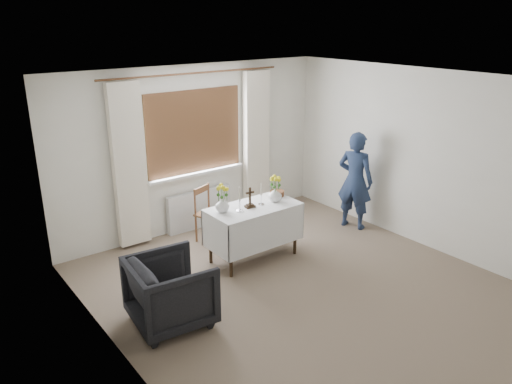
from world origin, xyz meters
TOP-DOWN VIEW (x-y plane):
  - ground at (0.00, 0.00)m, footprint 5.00×5.00m
  - altar_table at (0.02, 1.05)m, footprint 1.24×0.64m
  - wooden_chair at (-0.12, 1.89)m, footprint 0.49×0.49m
  - armchair at (-1.59, 0.37)m, footprint 0.91×0.89m
  - person at (1.92, 0.98)m, footprint 0.53×0.65m
  - radiator at (0.00, 2.42)m, footprint 1.10×0.10m
  - wooden_cross at (-0.04, 1.05)m, footprint 0.14×0.11m
  - candlestick_left at (-0.22, 1.02)m, footprint 0.11×0.11m
  - candlestick_right at (0.14, 1.03)m, footprint 0.09×0.09m
  - flower_vase_left at (-0.41, 1.14)m, footprint 0.21×0.21m
  - flower_vase_right at (0.37, 1.03)m, footprint 0.24×0.24m
  - wicker_basket at (0.53, 1.18)m, footprint 0.23×0.23m

SIDE VIEW (x-z plane):
  - ground at x=0.00m, z-range 0.00..0.00m
  - radiator at x=0.00m, z-range 0.00..0.60m
  - armchair at x=-1.59m, z-range 0.00..0.76m
  - altar_table at x=0.02m, z-range 0.00..0.76m
  - wooden_chair at x=-0.12m, z-range 0.00..0.82m
  - person at x=1.92m, z-range 0.00..1.53m
  - wicker_basket at x=0.53m, z-range 0.76..0.84m
  - flower_vase_left at x=-0.41m, z-range 0.76..0.95m
  - flower_vase_right at x=0.37m, z-range 0.76..0.96m
  - wooden_cross at x=-0.04m, z-range 0.76..1.04m
  - candlestick_right at x=0.14m, z-range 0.76..1.07m
  - candlestick_left at x=-0.22m, z-range 0.76..1.09m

